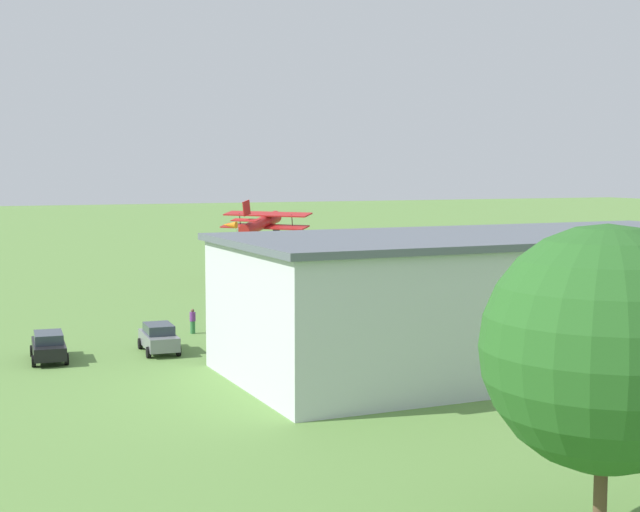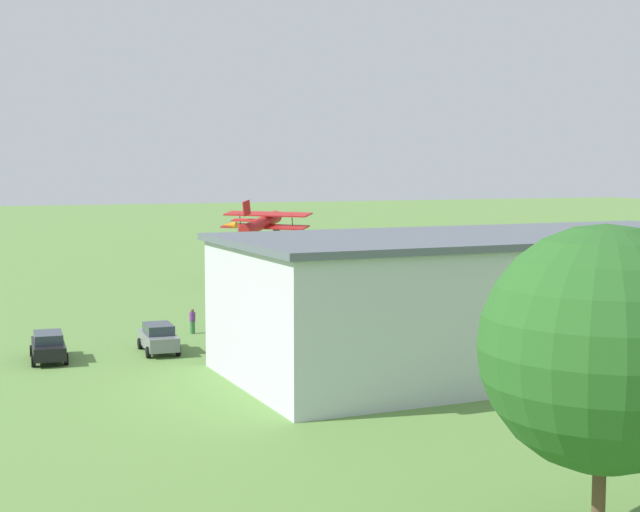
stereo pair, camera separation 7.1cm
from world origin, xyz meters
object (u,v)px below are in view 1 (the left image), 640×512
(car_grey, at_px, (159,338))
(person_crossing_taxiway, at_px, (553,307))
(hangar, at_px, (499,299))
(biplane, at_px, (262,223))
(person_walking_on_apron, at_px, (193,321))
(windsock, at_px, (231,230))
(tree_behind_hangar_left, at_px, (605,349))
(car_black, at_px, (49,346))

(car_grey, xyz_separation_m, person_crossing_taxiway, (-28.45, -1.47, -0.04))
(hangar, bearing_deg, person_crossing_taxiway, -136.04)
(car_grey, bearing_deg, hangar, 147.41)
(biplane, bearing_deg, person_walking_on_apron, 61.33)
(person_crossing_taxiway, bearing_deg, windsock, -51.82)
(tree_behind_hangar_left, bearing_deg, hangar, -116.71)
(windsock, bearing_deg, biplane, -131.32)
(person_crossing_taxiway, bearing_deg, biplane, -65.21)
(biplane, relative_size, person_walking_on_apron, 4.98)
(biplane, bearing_deg, tree_behind_hangar_left, 79.91)
(person_walking_on_apron, distance_m, person_crossing_taxiway, 25.36)
(person_walking_on_apron, height_order, tree_behind_hangar_left, tree_behind_hangar_left)
(car_black, height_order, person_crossing_taxiway, person_crossing_taxiway)
(person_crossing_taxiway, bearing_deg, hangar, 43.96)
(car_grey, distance_m, windsock, 26.19)
(biplane, bearing_deg, person_crossing_taxiway, 114.79)
(biplane, distance_m, tree_behind_hangar_left, 61.45)
(biplane, xyz_separation_m, windsock, (4.61, 5.24, -0.23))
(car_grey, distance_m, car_black, 6.13)
(tree_behind_hangar_left, distance_m, windsock, 55.60)
(car_grey, relative_size, person_crossing_taxiway, 2.54)
(person_walking_on_apron, height_order, windsock, windsock)
(car_grey, relative_size, person_walking_on_apron, 2.61)
(car_grey, bearing_deg, tree_behind_hangar_left, 99.27)
(windsock, bearing_deg, person_crossing_taxiway, 128.18)
(person_walking_on_apron, bearing_deg, windsock, -114.20)
(biplane, relative_size, car_grey, 1.91)
(car_black, height_order, person_walking_on_apron, person_walking_on_apron)
(hangar, relative_size, car_black, 6.68)
(person_walking_on_apron, bearing_deg, car_black, 28.87)
(hangar, bearing_deg, windsock, -81.87)
(windsock, bearing_deg, car_black, 52.82)
(tree_behind_hangar_left, bearing_deg, car_black, -70.53)
(car_black, relative_size, windsock, 0.73)
(hangar, xyz_separation_m, person_crossing_taxiway, (-12.26, -11.82, -2.76))
(biplane, height_order, person_walking_on_apron, biplane)
(biplane, bearing_deg, car_grey, 60.58)
(person_walking_on_apron, xyz_separation_m, tree_behind_hangar_left, (-1.87, 37.38, 4.85))
(hangar, distance_m, car_grey, 19.41)
(biplane, bearing_deg, windsock, 48.68)
(person_walking_on_apron, bearing_deg, biplane, -118.67)
(car_grey, xyz_separation_m, car_black, (6.13, -0.04, -0.04))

